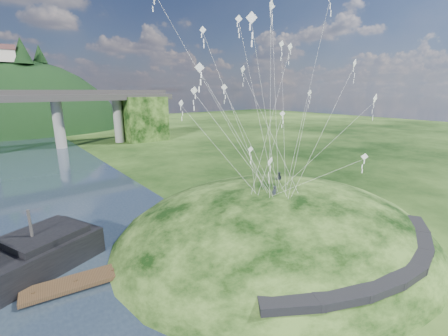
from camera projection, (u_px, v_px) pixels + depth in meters
ground at (230, 265)px, 26.35m from camera, size 320.00×320.00×0.00m
grass_hill at (275, 244)px, 32.99m from camera, size 36.00×32.00×13.00m
footpath at (386, 265)px, 22.77m from camera, size 22.29×5.84×0.83m
wooden_dock at (113, 272)px, 24.75m from camera, size 13.29×3.62×0.94m
kite_flyers at (278, 176)px, 33.17m from camera, size 5.38×4.26×1.88m
kite_swarm at (270, 70)px, 30.26m from camera, size 20.36×14.50×18.67m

